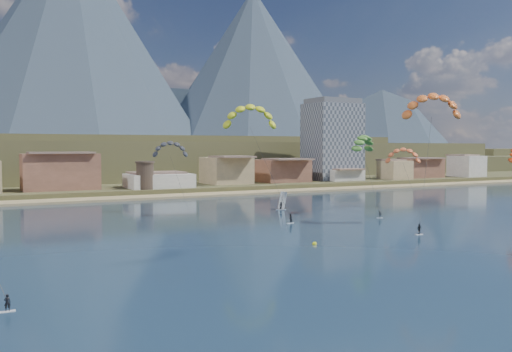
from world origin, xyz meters
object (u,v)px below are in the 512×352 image
at_px(kitesurfer_orange, 432,102).
at_px(kitesurfer_green, 363,141).
at_px(buoy, 315,244).
at_px(kitesurfer_yellow, 250,113).
at_px(apartment_tower, 332,140).
at_px(windsurfer, 282,204).
at_px(watchtower, 145,175).

distance_m(kitesurfer_orange, kitesurfer_green, 20.83).
bearing_deg(buoy, kitesurfer_yellow, 78.80).
bearing_deg(kitesurfer_green, kitesurfer_orange, -88.05).
bearing_deg(kitesurfer_green, buoy, -138.77).
relative_size(apartment_tower, kitesurfer_yellow, 1.22).
distance_m(kitesurfer_orange, windsurfer, 42.45).
bearing_deg(kitesurfer_green, windsurfer, 131.32).
xyz_separation_m(apartment_tower, kitesurfer_green, (-49.38, -79.73, -1.71)).
height_order(apartment_tower, buoy, apartment_tower).
bearing_deg(kitesurfer_green, kitesurfer_yellow, 164.09).
bearing_deg(windsurfer, kitesurfer_orange, -68.63).
relative_size(watchtower, kitesurfer_green, 0.46).
bearing_deg(watchtower, kitesurfer_orange, -69.85).
relative_size(watchtower, windsurfer, 2.00).
xyz_separation_m(kitesurfer_green, windsurfer, (-12.58, 14.31, -14.75)).
relative_size(apartment_tower, kitesurfer_orange, 1.16).
bearing_deg(kitesurfer_yellow, watchtower, 95.74).
relative_size(kitesurfer_green, windsurfer, 4.34).
bearing_deg(kitesurfer_green, watchtower, 114.98).
bearing_deg(kitesurfer_green, apartment_tower, 58.23).
relative_size(watchtower, kitesurfer_yellow, 0.33).
relative_size(watchtower, buoy, 13.03).
bearing_deg(watchtower, kitesurfer_green, -65.02).
distance_m(watchtower, kitesurfer_green, 73.16).
xyz_separation_m(apartment_tower, kitesurfer_yellow, (-74.11, -72.68, 4.22)).
bearing_deg(kitesurfer_yellow, windsurfer, 30.86).
height_order(kitesurfer_orange, buoy, kitesurfer_orange).
xyz_separation_m(kitesurfer_yellow, buoy, (-6.88, -34.75, -21.93)).
bearing_deg(buoy, apartment_tower, 52.99).
bearing_deg(kitesurfer_yellow, kitesurfer_green, -15.91).
relative_size(apartment_tower, windsurfer, 7.45).
xyz_separation_m(watchtower, kitesurfer_yellow, (5.89, -58.68, 15.67)).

